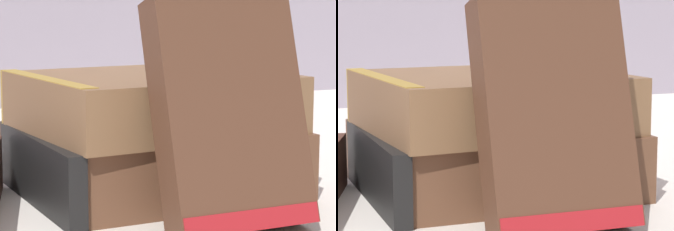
% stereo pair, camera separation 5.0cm
% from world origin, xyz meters
% --- Properties ---
extents(ground_plane, '(3.00, 3.00, 0.00)m').
position_xyz_m(ground_plane, '(0.00, 0.00, 0.00)').
color(ground_plane, silver).
extents(book_flat_bottom, '(0.19, 0.16, 0.05)m').
position_xyz_m(book_flat_bottom, '(-0.02, 0.01, 0.02)').
color(book_flat_bottom, brown).
rests_on(book_flat_bottom, ground_plane).
extents(book_flat_top, '(0.18, 0.16, 0.04)m').
position_xyz_m(book_flat_top, '(-0.03, 0.00, 0.07)').
color(book_flat_top, brown).
rests_on(book_flat_top, book_flat_bottom).
extents(book_leaning_front, '(0.09, 0.06, 0.14)m').
position_xyz_m(book_leaning_front, '(-0.02, -0.11, 0.07)').
color(book_leaning_front, '#4C2D1E').
rests_on(book_leaning_front, ground_plane).
extents(pocket_watch, '(0.05, 0.05, 0.01)m').
position_xyz_m(pocket_watch, '(0.01, -0.02, 0.09)').
color(pocket_watch, silver).
rests_on(pocket_watch, book_flat_top).
extents(reading_glasses, '(0.09, 0.05, 0.00)m').
position_xyz_m(reading_glasses, '(-0.09, 0.14, 0.00)').
color(reading_glasses, '#4C3828').
rests_on(reading_glasses, ground_plane).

